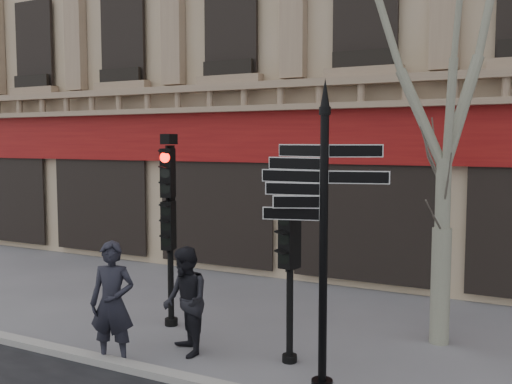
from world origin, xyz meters
TOP-DOWN VIEW (x-y plane):
  - ground at (0.00, 0.00)m, footprint 80.00×80.00m
  - fingerpost at (1.14, -0.74)m, footprint 1.98×1.98m
  - traffic_signal_main at (-2.43, 0.67)m, footprint 0.46×0.38m
  - traffic_signal_secondary at (0.30, 0.04)m, footprint 0.45×0.35m
  - plane_tree at (2.25, 2.01)m, footprint 2.92×2.92m
  - pedestrian_a at (-2.12, -1.30)m, footprint 0.82×0.67m
  - pedestrian_b at (-1.35, -0.43)m, footprint 1.09×1.07m

SIDE VIEW (x-z plane):
  - ground at x=0.00m, z-range 0.00..0.00m
  - pedestrian_b at x=-1.35m, z-range 0.00..1.77m
  - pedestrian_a at x=-2.12m, z-range 0.00..1.94m
  - traffic_signal_secondary at x=0.30m, z-range 0.49..2.95m
  - traffic_signal_main at x=-2.43m, z-range 0.48..4.09m
  - fingerpost at x=1.14m, z-range 0.74..5.06m
  - plane_tree at x=2.25m, z-range 1.57..9.32m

